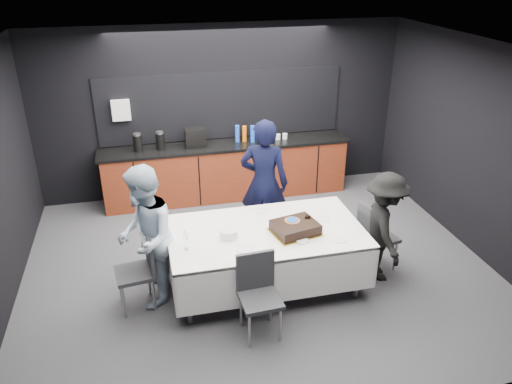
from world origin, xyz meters
TOP-DOWN VIEW (x-y plane):
  - ground at (0.00, 0.00)m, footprint 6.00×6.00m
  - room_shell at (0.00, 0.00)m, footprint 6.04×5.04m
  - kitchenette at (-0.02, 2.22)m, footprint 4.10×0.64m
  - party_table at (0.00, -0.40)m, footprint 2.32×1.32m
  - cake_assembly at (0.32, -0.54)m, footprint 0.62×0.54m
  - plate_stack at (-0.46, -0.45)m, footprint 0.21×0.21m
  - loose_plate_near at (-0.33, -0.74)m, footprint 0.21×0.21m
  - loose_plate_right_a at (0.75, -0.27)m, footprint 0.22×0.22m
  - loose_plate_right_b at (0.77, -0.80)m, footprint 0.20×0.20m
  - loose_plate_far at (0.08, 0.07)m, footprint 0.18×0.18m
  - fork_pile at (0.35, -0.76)m, footprint 0.16×0.12m
  - champagne_flute at (-0.97, -0.60)m, footprint 0.06×0.06m
  - chair_left at (-1.48, -0.44)m, footprint 0.47×0.47m
  - chair_right at (1.43, -0.39)m, footprint 0.50×0.50m
  - chair_near at (-0.28, -1.18)m, footprint 0.44×0.44m
  - person_center at (0.24, 0.62)m, footprint 0.78×0.66m
  - person_left at (-1.40, -0.36)m, footprint 0.71×0.88m
  - person_right at (1.46, -0.56)m, footprint 0.67×1.00m

SIDE VIEW (x-z plane):
  - ground at x=0.00m, z-range 0.00..0.00m
  - chair_left at x=-1.48m, z-range 0.07..1.00m
  - chair_right at x=1.43m, z-range 0.07..1.00m
  - chair_near at x=-0.28m, z-range 0.07..1.00m
  - kitchenette at x=-0.02m, z-range -0.48..1.57m
  - party_table at x=0.00m, z-range 0.25..1.03m
  - person_right at x=1.46m, z-range 0.00..1.43m
  - loose_plate_near at x=-0.33m, z-range 0.78..0.79m
  - loose_plate_right_a at x=0.75m, z-range 0.78..0.79m
  - loose_plate_right_b at x=0.77m, z-range 0.78..0.79m
  - loose_plate_far at x=0.08m, z-range 0.78..0.79m
  - fork_pile at x=0.35m, z-range 0.78..0.80m
  - plate_stack at x=-0.46m, z-range 0.78..0.88m
  - cake_assembly at x=0.32m, z-range 0.76..0.93m
  - person_left at x=-1.40m, z-range 0.00..1.71m
  - person_center at x=0.24m, z-range 0.00..1.82m
  - champagne_flute at x=-0.97m, z-range 0.83..1.05m
  - room_shell at x=0.00m, z-range 0.45..3.27m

